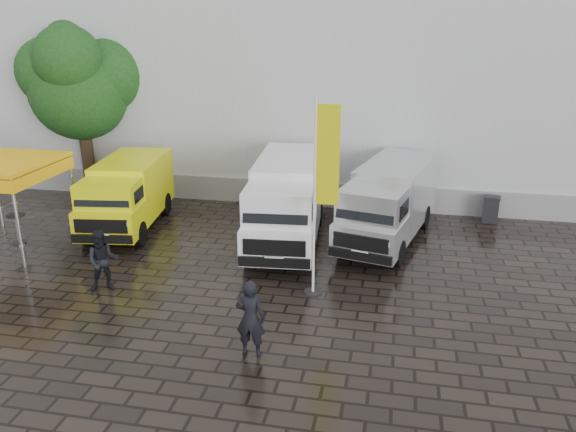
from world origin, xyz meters
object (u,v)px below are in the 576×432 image
Objects in this scene: person_front at (250,318)px; person_tent at (103,261)px; van_white at (287,203)px; cocktail_table at (18,229)px; van_yellow at (127,196)px; flagpole at (322,187)px; van_silver at (389,205)px; wheelie_bin at (491,209)px.

person_front is 5.33m from person_tent.
cocktail_table is (-8.86, -1.93, -0.87)m from van_white.
flagpole is at bearing -34.73° from van_yellow.
flagpole is at bearing -97.53° from van_silver.
van_white is 6.26× the size of cocktail_table.
person_tent is at bearing -135.73° from wheelie_bin.
cocktail_table is 10.63m from person_front.
van_silver is 12.51m from cocktail_table.
van_yellow is 9.54m from person_front.
van_silver is 4.99m from flagpole.
person_tent is (4.60, -2.64, 0.38)m from cocktail_table.
flagpole is 2.94× the size of person_front.
person_tent reaches higher than wheelie_bin.
flagpole is 4.06m from person_front.
flagpole reaches higher than van_yellow.
wheelie_bin is at bearing 49.75° from van_silver.
van_silver reaches higher than person_front.
van_yellow is 5.87m from van_white.
van_white is 4.29m from flagpole.
wheelie_bin is (7.06, 3.46, -0.88)m from van_white.
van_yellow reaches higher than wheelie_bin.
person_tent is at bearing -79.38° from van_yellow.
van_silver is (9.19, 0.55, 0.09)m from van_yellow.
person_front is (6.41, -7.07, -0.28)m from van_yellow.
van_yellow is 0.82× the size of van_white.
van_white is at bearing -153.44° from van_silver.
wheelie_bin is at bearing 21.36° from van_white.
van_yellow is 2.95× the size of person_tent.
person_front is (-2.78, -7.62, -0.37)m from van_silver.
flagpole is at bearing -13.75° from person_tent.
van_yellow is 13.34m from wheelie_bin.
cocktail_table is at bearing -26.90° from person_front.
van_yellow is at bearing -156.91° from wheelie_bin.
person_front is at bearing -55.71° from van_yellow.
van_silver is at bearing -109.26° from person_front.
flagpole is (1.63, -3.59, 1.68)m from van_white.
van_white is 6.45× the size of wheelie_bin.
van_silver is 9.28m from person_tent.
wheelie_bin is (12.92, 3.26, -0.71)m from van_yellow.
flagpole is 5.35× the size of cocktail_table.
wheelie_bin is (5.43, 7.05, -2.56)m from flagpole.
van_silver is 6.05× the size of wheelie_bin.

